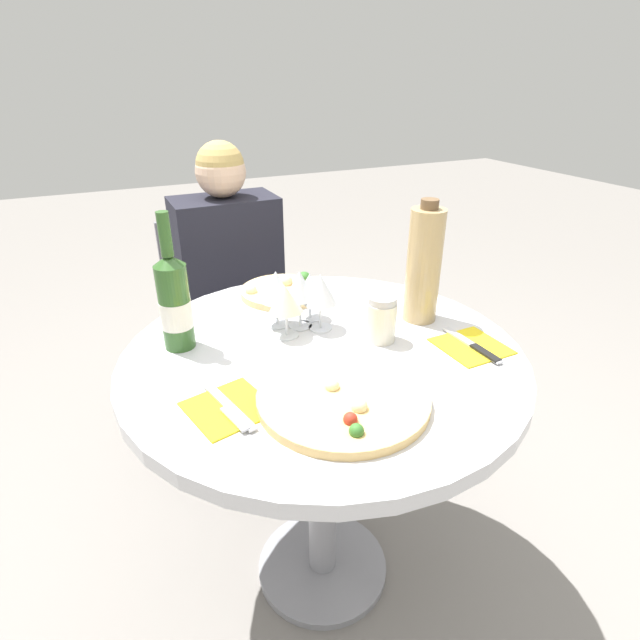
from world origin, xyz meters
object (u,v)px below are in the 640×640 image
at_px(pizza_large, 343,398).
at_px(wine_bottle, 175,302).
at_px(dining_table, 323,394).
at_px(tall_carafe, 424,265).
at_px(chair_behind_diner, 230,331).
at_px(seated_diner, 239,326).

xyz_separation_m(pizza_large, wine_bottle, (-0.25, 0.37, 0.11)).
relative_size(dining_table, wine_bottle, 2.90).
bearing_deg(dining_table, wine_bottle, 151.44).
height_order(pizza_large, tall_carafe, tall_carafe).
bearing_deg(tall_carafe, pizza_large, -145.11).
xyz_separation_m(pizza_large, tall_carafe, (0.36, 0.25, 0.14)).
height_order(pizza_large, wine_bottle, wine_bottle).
height_order(dining_table, tall_carafe, tall_carafe).
xyz_separation_m(chair_behind_diner, seated_diner, (-0.00, -0.15, 0.09)).
distance_m(dining_table, tall_carafe, 0.42).
bearing_deg(chair_behind_diner, dining_table, 90.91).
bearing_deg(chair_behind_diner, wine_bottle, 66.92).
xyz_separation_m(dining_table, seated_diner, (-0.01, 0.70, -0.13)).
relative_size(dining_table, pizza_large, 2.73).
relative_size(wine_bottle, tall_carafe, 1.03).
relative_size(chair_behind_diner, seated_diner, 0.74).
distance_m(seated_diner, wine_bottle, 0.71).
relative_size(pizza_large, tall_carafe, 1.09).
bearing_deg(wine_bottle, seated_diner, 61.52).
relative_size(chair_behind_diner, wine_bottle, 2.63).
xyz_separation_m(dining_table, tall_carafe, (0.31, 0.05, 0.28)).
xyz_separation_m(seated_diner, wine_bottle, (-0.29, -0.53, 0.38)).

